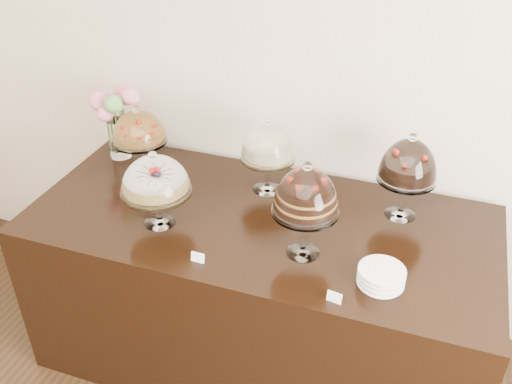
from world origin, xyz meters
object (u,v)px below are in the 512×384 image
(display_counter, at_px, (259,290))
(flower_vase, at_px, (115,112))
(plate_stack, at_px, (381,277))
(cake_stand_dark_choco, at_px, (408,164))
(cake_stand_cheesecake, at_px, (268,145))
(cake_stand_fruit_tart, at_px, (139,129))
(cake_stand_sugar_sponge, at_px, (155,179))
(cake_stand_choco_layer, at_px, (306,195))

(display_counter, distance_m, flower_vase, 1.22)
(plate_stack, bearing_deg, cake_stand_dark_choco, 88.74)
(cake_stand_cheesecake, bearing_deg, display_counter, -79.52)
(cake_stand_fruit_tart, relative_size, flower_vase, 0.88)
(cake_stand_sugar_sponge, xyz_separation_m, plate_stack, (1.04, -0.08, -0.20))
(cake_stand_cheesecake, relative_size, plate_stack, 2.17)
(display_counter, height_order, cake_stand_fruit_tart, cake_stand_fruit_tart)
(cake_stand_sugar_sponge, relative_size, cake_stand_cheesecake, 0.94)
(cake_stand_cheesecake, bearing_deg, cake_stand_sugar_sponge, -130.88)
(cake_stand_fruit_tart, xyz_separation_m, plate_stack, (1.36, -0.50, -0.20))
(plate_stack, bearing_deg, cake_stand_fruit_tart, 159.70)
(cake_stand_sugar_sponge, height_order, flower_vase, flower_vase)
(cake_stand_sugar_sponge, height_order, plate_stack, cake_stand_sugar_sponge)
(flower_vase, bearing_deg, cake_stand_fruit_tart, -25.24)
(cake_stand_choco_layer, height_order, flower_vase, cake_stand_choco_layer)
(flower_vase, bearing_deg, display_counter, -19.16)
(cake_stand_dark_choco, height_order, cake_stand_fruit_tart, cake_stand_dark_choco)
(display_counter, relative_size, cake_stand_dark_choco, 5.09)
(flower_vase, height_order, plate_stack, flower_vase)
(display_counter, bearing_deg, cake_stand_cheesecake, 100.48)
(cake_stand_fruit_tart, height_order, flower_vase, flower_vase)
(cake_stand_dark_choco, relative_size, flower_vase, 1.03)
(cake_stand_choco_layer, bearing_deg, cake_stand_sugar_sponge, -179.46)
(cake_stand_choco_layer, xyz_separation_m, cake_stand_fruit_tart, (-1.01, 0.41, -0.07))
(cake_stand_dark_choco, xyz_separation_m, cake_stand_fruit_tart, (-1.37, -0.02, -0.04))
(cake_stand_cheesecake, bearing_deg, plate_stack, -38.61)
(cake_stand_choco_layer, xyz_separation_m, cake_stand_cheesecake, (-0.31, 0.43, -0.05))
(cake_stand_choco_layer, xyz_separation_m, plate_stack, (0.35, -0.09, -0.26))
(cake_stand_dark_choco, height_order, plate_stack, cake_stand_dark_choco)
(display_counter, xyz_separation_m, cake_stand_fruit_tart, (-0.75, 0.24, 0.68))
(display_counter, bearing_deg, cake_stand_fruit_tart, 162.46)
(cake_stand_cheesecake, xyz_separation_m, plate_stack, (0.66, -0.53, -0.22))
(plate_stack, bearing_deg, cake_stand_choco_layer, 165.52)
(display_counter, xyz_separation_m, cake_stand_choco_layer, (0.26, -0.18, 0.75))
(cake_stand_dark_choco, bearing_deg, cake_stand_sugar_sponge, -157.42)
(cake_stand_cheesecake, xyz_separation_m, cake_stand_dark_choco, (0.67, -0.00, 0.02))
(cake_stand_fruit_tart, height_order, plate_stack, cake_stand_fruit_tart)
(cake_stand_cheesecake, bearing_deg, flower_vase, 175.73)
(cake_stand_fruit_tart, bearing_deg, flower_vase, 154.76)
(cake_stand_cheesecake, bearing_deg, cake_stand_dark_choco, -0.35)
(display_counter, bearing_deg, cake_stand_sugar_sponge, -157.07)
(cake_stand_cheesecake, xyz_separation_m, cake_stand_fruit_tart, (-0.70, -0.02, -0.02))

